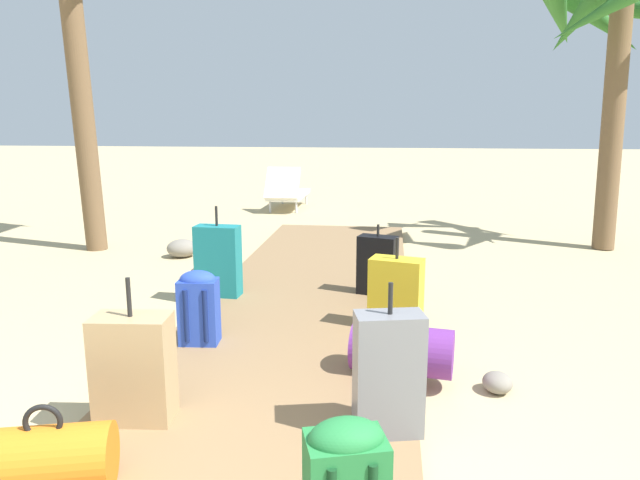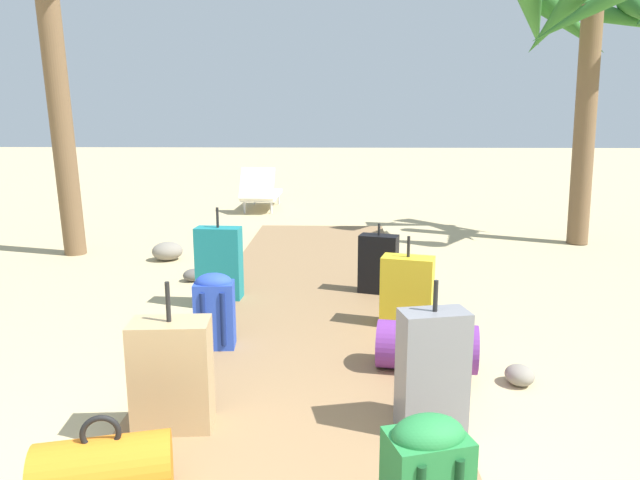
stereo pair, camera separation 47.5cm
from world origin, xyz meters
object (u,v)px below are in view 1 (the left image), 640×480
Objects in this scene: backpack_blue at (199,305)px; lounge_chair at (287,192)px; suitcase_grey at (389,374)px; suitcase_tan at (134,368)px; duffel_bag_purple at (402,349)px; palm_tree_far_right at (623,29)px; suitcase_teal at (218,261)px; suitcase_yellow at (396,294)px; duffel_bag_orange at (47,460)px; suitcase_black at (377,265)px.

backpack_blue is 6.83m from lounge_chair.
suitcase_grey reaches higher than suitcase_tan.
palm_tree_far_right is (2.67, 4.37, 2.50)m from duffel_bag_purple.
suitcase_teal is 0.54× the size of lounge_chair.
suitcase_tan reaches higher than suitcase_yellow.
duffel_bag_orange is 0.74× the size of suitcase_teal.
suitcase_teal is at bearing 91.95° from duffel_bag_orange.
palm_tree_far_right reaches higher than suitcase_grey.
backpack_blue is (-1.35, 1.07, -0.04)m from suitcase_grey.
suitcase_black reaches higher than duffel_bag_purple.
suitcase_teal is 5.68m from lounge_chair.
palm_tree_far_right reaches higher than backpack_blue.
palm_tree_far_right is 5.95m from lounge_chair.
suitcase_black reaches higher than backpack_blue.
suitcase_teal is at bearing -171.26° from suitcase_black.
duffel_bag_orange is at bearing -126.12° from palm_tree_far_right.
suitcase_grey is at bearing -87.27° from suitcase_black.
suitcase_black is 0.19× the size of palm_tree_far_right.
palm_tree_far_right is at bearing 52.72° from suitcase_yellow.
suitcase_teal is at bearing 157.26° from suitcase_yellow.
backpack_blue is (-1.43, 0.34, 0.13)m from duffel_bag_purple.
suitcase_black is 0.83× the size of suitcase_tan.
suitcase_grey reaches higher than suitcase_yellow.
suitcase_tan is 6.97m from palm_tree_far_right.
suitcase_black is at bearing 63.42° from suitcase_tan.
duffel_bag_orange is 0.93× the size of suitcase_black.
backpack_blue reaches higher than duffel_bag_purple.
lounge_chair is (-1.97, 6.34, -0.03)m from suitcase_yellow.
suitcase_grey is 2.70m from suitcase_teal.
suitcase_black is 4.59m from palm_tree_far_right.
backpack_blue is at bearing -135.53° from palm_tree_far_right.
suitcase_grey reaches higher than suitcase_black.
suitcase_grey reaches higher than backpack_blue.
suitcase_teal is 1.73m from suitcase_yellow.
suitcase_grey reaches higher than duffel_bag_purple.
suitcase_yellow is at bearing 92.61° from duffel_bag_purple.
suitcase_teal is 2.21m from duffel_bag_purple.
suitcase_yellow is (1.39, 1.56, -0.01)m from suitcase_tan.
suitcase_tan is at bearing 80.41° from duffel_bag_orange.
suitcase_grey is 1.72m from backpack_blue.
suitcase_yellow is 5.06m from palm_tree_far_right.
lounge_chair is at bearing 108.35° from suitcase_black.
suitcase_grey reaches higher than duffel_bag_orange.
duffel_bag_purple is at bearing 27.81° from suitcase_tan.
duffel_bag_purple is 0.44× the size of lounge_chair.
suitcase_tan is 1.09m from backpack_blue.
suitcase_teal is 1.27× the size of suitcase_black.
palm_tree_far_right is (4.30, 2.89, 2.33)m from suitcase_teal.
suitcase_yellow is at bearing -72.73° from lounge_chair.
duffel_bag_purple is 1.25× the size of backpack_blue.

